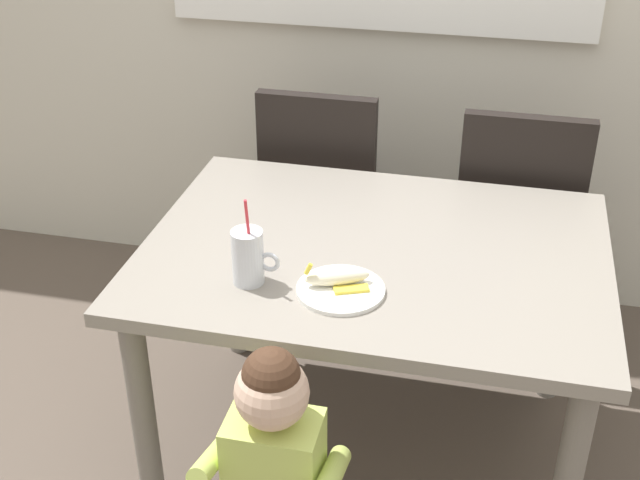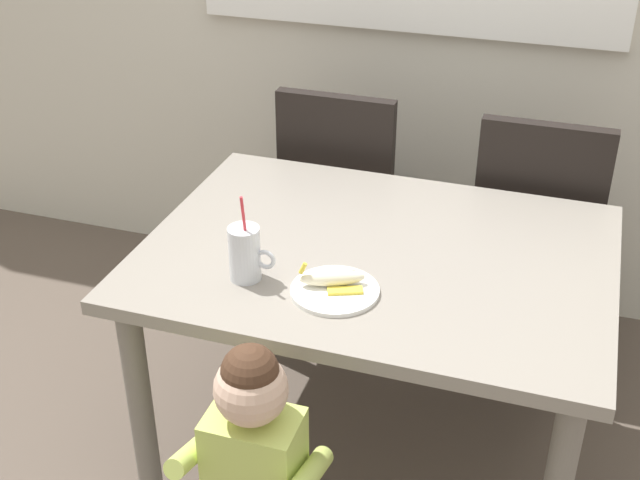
# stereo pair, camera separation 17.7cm
# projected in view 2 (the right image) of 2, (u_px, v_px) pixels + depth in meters

# --- Properties ---
(ground_plane) EXTENTS (24.00, 24.00, 0.00)m
(ground_plane) POSITION_uv_depth(u_px,v_px,m) (369.00, 449.00, 2.71)
(ground_plane) COLOR brown
(dining_table) EXTENTS (1.30, 0.97, 0.75)m
(dining_table) POSITION_uv_depth(u_px,v_px,m) (376.00, 280.00, 2.38)
(dining_table) COLOR gray
(dining_table) RESTS_ON ground
(dining_chair_left) EXTENTS (0.44, 0.45, 0.96)m
(dining_chair_left) POSITION_uv_depth(u_px,v_px,m) (344.00, 192.00, 3.11)
(dining_chair_left) COLOR black
(dining_chair_left) RESTS_ON ground
(dining_chair_right) EXTENTS (0.44, 0.45, 0.96)m
(dining_chair_right) POSITION_uv_depth(u_px,v_px,m) (536.00, 225.00, 2.89)
(dining_chair_right) COLOR black
(dining_chair_right) RESTS_ON ground
(toddler_standing) EXTENTS (0.33, 0.24, 0.84)m
(toddler_standing) POSITION_uv_depth(u_px,v_px,m) (254.00, 455.00, 1.95)
(toddler_standing) COLOR #3F4760
(toddler_standing) RESTS_ON ground
(milk_cup) EXTENTS (0.13, 0.08, 0.25)m
(milk_cup) POSITION_uv_depth(u_px,v_px,m) (245.00, 256.00, 2.17)
(milk_cup) COLOR silver
(milk_cup) RESTS_ON dining_table
(snack_plate) EXTENTS (0.23, 0.23, 0.01)m
(snack_plate) POSITION_uv_depth(u_px,v_px,m) (335.00, 291.00, 2.14)
(snack_plate) COLOR white
(snack_plate) RESTS_ON dining_table
(peeled_banana) EXTENTS (0.18, 0.13, 0.07)m
(peeled_banana) POSITION_uv_depth(u_px,v_px,m) (333.00, 279.00, 2.14)
(peeled_banana) COLOR #F4EAC6
(peeled_banana) RESTS_ON snack_plate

